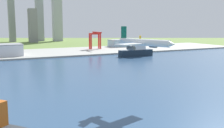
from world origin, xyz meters
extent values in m
plane|color=olive|center=(0.00, 300.00, 0.00)|extent=(2400.00, 2400.00, 0.00)
cube|color=#2D4C70|center=(0.00, 240.00, 0.07)|extent=(840.00, 360.00, 0.15)
cube|color=#9B9C95|center=(0.00, 490.00, 1.25)|extent=(840.00, 140.00, 2.50)
cylinder|color=silver|center=(10.40, 156.77, 40.34)|extent=(15.58, 38.61, 4.38)
cone|color=silver|center=(16.61, 136.43, 40.34)|extent=(5.39, 5.82, 4.16)
cube|color=silver|center=(9.83, 158.64, 39.68)|extent=(40.57, 19.83, 0.50)
cube|color=#0C5947|center=(5.27, 173.57, 45.15)|extent=(1.85, 4.63, 10.51)
cube|color=silver|center=(5.27, 173.57, 41.21)|extent=(14.96, 8.29, 0.36)
cylinder|color=#4C4F54|center=(20.83, 160.77, 37.27)|extent=(3.90, 5.93, 2.41)
cylinder|color=#4C4F54|center=(-0.49, 154.26, 37.27)|extent=(3.90, 5.93, 2.41)
cube|color=#192838|center=(145.64, 382.26, 5.38)|extent=(57.43, 13.48, 10.45)
cube|color=silver|center=(150.86, 382.34, 17.67)|extent=(20.76, 10.92, 14.14)
cylinder|color=yellow|center=(153.72, 382.38, 28.93)|extent=(3.03, 3.03, 8.36)
cube|color=red|center=(118.89, 501.53, 16.68)|extent=(2.20, 2.20, 28.36)
cube|color=red|center=(138.52, 501.53, 16.68)|extent=(2.20, 2.20, 28.36)
cube|color=red|center=(118.89, 509.53, 16.68)|extent=(2.20, 2.20, 28.36)
cube|color=red|center=(138.52, 509.53, 16.68)|extent=(2.20, 2.20, 28.36)
cube|color=red|center=(128.70, 505.53, 32.26)|extent=(22.03, 10.00, 2.80)
cube|color=red|center=(128.70, 496.01, 35.06)|extent=(2.60, 38.05, 2.60)
cube|color=#99BCD1|center=(197.78, 534.12, 9.44)|extent=(40.12, 31.05, 13.87)
cube|color=gray|center=(197.78, 534.12, 16.97)|extent=(40.93, 31.67, 1.20)
cube|color=gray|center=(19.46, 840.35, 77.99)|extent=(16.70, 22.08, 155.99)
cube|color=gray|center=(67.28, 790.86, 46.11)|extent=(20.90, 27.42, 92.22)
cube|color=#9499A0|center=(97.46, 839.86, 78.86)|extent=(22.00, 14.77, 157.72)
cube|color=#9EA2A7|center=(142.87, 812.86, 77.43)|extent=(26.05, 21.15, 154.86)
camera|label=1|loc=(-88.59, 7.82, 52.47)|focal=44.47mm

